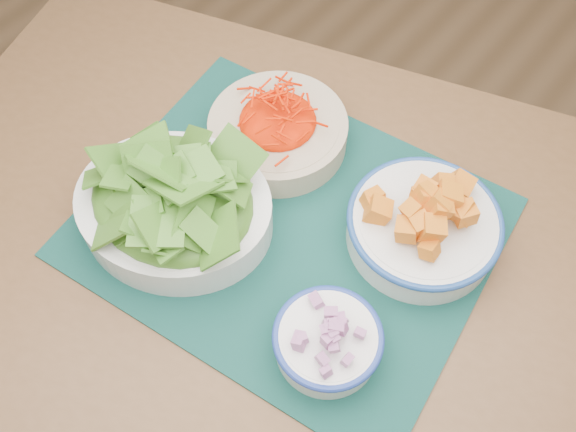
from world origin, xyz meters
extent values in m
plane|color=#916C46|center=(0.00, 0.00, 0.00)|extent=(4.00, 4.00, 0.00)
cube|color=brown|center=(0.24, -0.02, 0.73)|extent=(1.49, 1.21, 0.04)
cylinder|color=brown|center=(-0.43, 0.15, 0.35)|extent=(0.06, 0.06, 0.71)
cube|color=black|center=(0.22, 0.01, 0.75)|extent=(0.65, 0.56, 0.00)
cylinder|color=#BDAA8C|center=(0.10, 0.13, 0.78)|extent=(0.29, 0.29, 0.05)
ellipsoid|color=#F72C01|center=(0.10, 0.13, 0.82)|extent=(0.20, 0.20, 0.03)
cylinder|color=silver|center=(0.39, 0.12, 0.78)|extent=(0.26, 0.26, 0.06)
torus|color=navy|center=(0.39, 0.12, 0.81)|extent=(0.23, 0.23, 0.01)
ellipsoid|color=orange|center=(0.39, 0.12, 0.84)|extent=(0.20, 0.20, 0.06)
ellipsoid|color=#2B6417|center=(0.08, -0.09, 0.85)|extent=(0.26, 0.22, 0.07)
cylinder|color=white|center=(0.38, -0.11, 0.78)|extent=(0.18, 0.18, 0.05)
torus|color=#203A95|center=(0.38, -0.11, 0.80)|extent=(0.15, 0.15, 0.01)
ellipsoid|color=#7A0D5B|center=(0.38, -0.11, 0.82)|extent=(0.13, 0.13, 0.03)
camera|label=1|loc=(0.54, -0.38, 1.61)|focal=40.00mm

